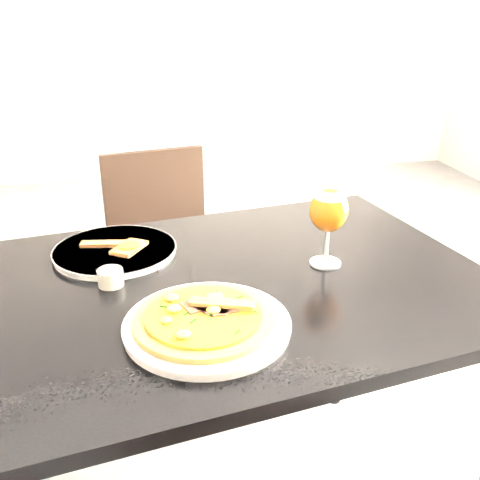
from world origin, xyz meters
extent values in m
plane|color=#575659|center=(0.00, 0.00, 0.00)|extent=(6.00, 6.00, 0.00)
cube|color=black|center=(-0.09, -0.34, 0.73)|extent=(1.31, 0.97, 0.03)
cylinder|color=black|center=(0.39, 0.08, 0.36)|extent=(0.05, 0.05, 0.72)
cube|color=black|center=(-0.14, 0.34, 0.41)|extent=(0.45, 0.45, 0.04)
cylinder|color=black|center=(-0.27, 0.16, 0.20)|extent=(0.03, 0.03, 0.40)
cylinder|color=black|center=(0.04, 0.22, 0.20)|extent=(0.03, 0.03, 0.40)
cylinder|color=black|center=(-0.33, 0.46, 0.20)|extent=(0.03, 0.03, 0.40)
cylinder|color=black|center=(-0.02, 0.52, 0.20)|extent=(0.03, 0.03, 0.40)
cube|color=black|center=(-0.18, 0.51, 0.64)|extent=(0.37, 0.10, 0.39)
cylinder|color=white|center=(-0.13, -0.52, 0.76)|extent=(0.37, 0.37, 0.02)
cylinder|color=#A46127|center=(-0.14, -0.52, 0.77)|extent=(0.26, 0.26, 0.01)
cylinder|color=#B35B0E|center=(-0.14, -0.52, 0.78)|extent=(0.22, 0.22, 0.01)
cube|color=#542E24|center=(-0.11, -0.52, 0.79)|extent=(0.05, 0.03, 0.00)
cube|color=#542E24|center=(-0.11, -0.48, 0.79)|extent=(0.05, 0.06, 0.00)
cube|color=#542E24|center=(-0.15, -0.46, 0.79)|extent=(0.04, 0.06, 0.00)
cube|color=#542E24|center=(-0.16, -0.51, 0.79)|extent=(0.06, 0.05, 0.00)
cube|color=#542E24|center=(-0.18, -0.54, 0.79)|extent=(0.06, 0.05, 0.00)
cube|color=#542E24|center=(-0.15, -0.58, 0.79)|extent=(0.04, 0.06, 0.00)
cube|color=#542E24|center=(-0.12, -0.54, 0.79)|extent=(0.05, 0.06, 0.00)
ellipsoid|color=#CFCC43|center=(-0.12, -0.51, 0.79)|extent=(0.02, 0.02, 0.01)
ellipsoid|color=#CFCC43|center=(-0.14, -0.46, 0.79)|extent=(0.02, 0.02, 0.01)
ellipsoid|color=#CFCC43|center=(-0.16, -0.51, 0.79)|extent=(0.02, 0.02, 0.01)
ellipsoid|color=#CFCC43|center=(-0.20, -0.55, 0.79)|extent=(0.02, 0.02, 0.01)
ellipsoid|color=#CFCC43|center=(-0.14, -0.54, 0.79)|extent=(0.02, 0.02, 0.01)
ellipsoid|color=#CFCC43|center=(-0.08, -0.56, 0.79)|extent=(0.02, 0.02, 0.01)
cube|color=#0E490D|center=(-0.13, -0.51, 0.78)|extent=(0.01, 0.02, 0.00)
cube|color=#0E490D|center=(-0.15, -0.48, 0.78)|extent=(0.01, 0.02, 0.00)
cube|color=#0E490D|center=(-0.19, -0.48, 0.78)|extent=(0.02, 0.01, 0.00)
cube|color=#0E490D|center=(-0.17, -0.52, 0.78)|extent=(0.02, 0.00, 0.00)
cube|color=#0E490D|center=(-0.19, -0.55, 0.78)|extent=(0.02, 0.01, 0.00)
cube|color=#0E490D|center=(-0.14, -0.53, 0.78)|extent=(0.01, 0.02, 0.00)
cube|color=#0E490D|center=(-0.13, -0.56, 0.78)|extent=(0.01, 0.02, 0.00)
cube|color=#0E490D|center=(-0.08, -0.57, 0.78)|extent=(0.02, 0.01, 0.00)
cube|color=#0E490D|center=(-0.11, -0.52, 0.78)|extent=(0.02, 0.00, 0.00)
cube|color=#0E490D|center=(-0.09, -0.49, 0.78)|extent=(0.02, 0.01, 0.00)
cube|color=#A46127|center=(-0.10, -0.53, 0.79)|extent=(0.12, 0.06, 0.01)
cylinder|color=white|center=(-0.30, -0.15, 0.76)|extent=(0.30, 0.30, 0.02)
cube|color=#A46127|center=(-0.33, -0.13, 0.77)|extent=(0.11, 0.04, 0.01)
cube|color=#A46127|center=(-0.27, -0.17, 0.77)|extent=(0.09, 0.10, 0.01)
cylinder|color=#B35B0E|center=(-0.27, -0.17, 0.78)|extent=(0.05, 0.05, 0.00)
cube|color=#A46127|center=(-0.27, -0.26, 0.76)|extent=(0.13, 0.06, 0.01)
cylinder|color=beige|center=(-0.31, -0.31, 0.77)|extent=(0.05, 0.05, 0.04)
cylinder|color=gold|center=(-0.31, -0.31, 0.78)|extent=(0.05, 0.05, 0.01)
cylinder|color=silver|center=(0.18, -0.30, 0.75)|extent=(0.07, 0.07, 0.01)
cylinder|color=silver|center=(0.18, -0.30, 0.79)|extent=(0.01, 0.01, 0.08)
ellipsoid|color=#954C0E|center=(0.18, -0.30, 0.88)|extent=(0.09, 0.09, 0.10)
cylinder|color=white|center=(0.18, -0.30, 0.92)|extent=(0.07, 0.07, 0.02)
camera|label=1|loc=(-0.24, -1.36, 1.30)|focal=40.00mm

